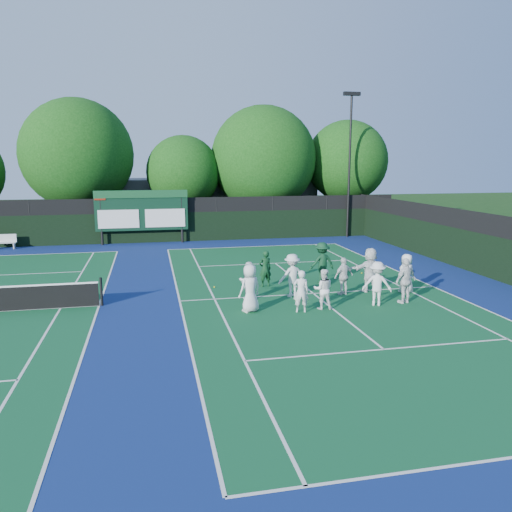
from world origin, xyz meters
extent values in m
plane|color=#13330E|center=(0.00, 0.00, 0.00)|extent=(120.00, 120.00, 0.00)
cube|color=navy|center=(-6.00, 1.00, 0.00)|extent=(34.00, 32.00, 0.01)
cube|color=#104E27|center=(0.00, 1.00, 0.01)|extent=(10.97, 23.77, 0.00)
cube|color=silver|center=(0.00, 12.88, 0.01)|extent=(10.97, 0.08, 0.00)
cube|color=silver|center=(-5.49, 1.00, 0.01)|extent=(0.08, 23.77, 0.00)
cube|color=silver|center=(5.49, 1.00, 0.01)|extent=(0.08, 23.77, 0.00)
cube|color=silver|center=(-4.12, 1.00, 0.01)|extent=(0.08, 23.77, 0.00)
cube|color=silver|center=(4.12, 1.00, 0.01)|extent=(0.08, 23.77, 0.00)
cube|color=silver|center=(0.00, -5.40, 0.01)|extent=(8.23, 0.08, 0.00)
cube|color=silver|center=(0.00, 7.40, 0.01)|extent=(8.23, 0.08, 0.00)
cube|color=silver|center=(0.00, 1.00, 0.01)|extent=(0.08, 12.80, 0.00)
cube|color=silver|center=(-14.00, 12.88, 0.01)|extent=(10.97, 0.08, 0.00)
cube|color=silver|center=(-8.52, 1.00, 0.01)|extent=(0.08, 23.77, 0.00)
cube|color=silver|center=(-9.88, 1.00, 0.01)|extent=(0.08, 23.77, 0.00)
cube|color=black|center=(-6.00, 16.00, 1.00)|extent=(34.00, 0.08, 2.00)
cube|color=black|center=(-6.00, 16.00, 2.50)|extent=(34.00, 0.05, 1.00)
cube|color=black|center=(9.00, 1.00, 1.00)|extent=(0.08, 32.00, 2.00)
cube|color=black|center=(9.00, 1.00, 2.50)|extent=(0.05, 32.00, 1.00)
cylinder|color=black|center=(-9.60, 15.60, 1.75)|extent=(0.16, 0.16, 3.50)
cylinder|color=black|center=(-4.40, 15.60, 1.75)|extent=(0.16, 0.16, 3.50)
cube|color=black|center=(-7.00, 15.60, 2.20)|extent=(6.00, 0.15, 2.60)
cube|color=#144623|center=(-7.00, 15.50, 3.30)|extent=(6.00, 0.05, 0.50)
cube|color=silver|center=(-8.50, 15.50, 1.70)|extent=(2.60, 0.04, 1.20)
cube|color=silver|center=(-5.50, 15.50, 1.70)|extent=(2.60, 0.04, 1.20)
cube|color=maroon|center=(-9.60, 15.50, 3.20)|extent=(0.70, 0.04, 0.50)
cube|color=slate|center=(-2.00, 24.00, 2.00)|extent=(18.00, 6.00, 4.00)
cylinder|color=black|center=(7.50, 15.70, 5.00)|extent=(0.16, 0.16, 10.00)
cube|color=black|center=(7.50, 15.70, 10.00)|extent=(1.20, 0.30, 0.25)
cylinder|color=black|center=(-8.40, 1.00, 0.55)|extent=(0.10, 0.10, 1.10)
cube|color=silver|center=(-15.48, 15.30, 0.41)|extent=(1.46, 0.41, 0.06)
cube|color=silver|center=(-15.48, 15.45, 0.68)|extent=(1.46, 0.08, 0.49)
cube|color=silver|center=(-14.90, 15.30, 0.19)|extent=(0.06, 0.34, 0.39)
cylinder|color=black|center=(-11.31, 19.50, 1.49)|extent=(0.44, 0.44, 2.98)
sphere|color=#0E3D0D|center=(-11.31, 19.50, 5.88)|extent=(7.76, 7.76, 7.76)
sphere|color=#0E3D0D|center=(-10.71, 19.80, 5.11)|extent=(5.43, 5.43, 5.43)
cylinder|color=black|center=(-3.96, 19.50, 1.30)|extent=(0.44, 0.44, 2.59)
sphere|color=#0E3D0D|center=(-3.96, 19.50, 4.61)|extent=(5.39, 5.39, 5.39)
sphere|color=#0E3D0D|center=(-3.36, 19.80, 4.08)|extent=(3.77, 3.77, 3.77)
cylinder|color=black|center=(2.10, 19.50, 1.30)|extent=(0.44, 0.44, 2.59)
sphere|color=#0E3D0D|center=(2.10, 19.50, 5.58)|extent=(7.97, 7.97, 7.97)
sphere|color=#0E3D0D|center=(2.70, 19.80, 4.78)|extent=(5.58, 5.58, 5.58)
cylinder|color=black|center=(8.85, 19.50, 1.52)|extent=(0.44, 0.44, 3.04)
sphere|color=#0E3D0D|center=(8.85, 19.50, 5.42)|extent=(6.36, 6.36, 6.36)
sphere|color=#0E3D0D|center=(9.45, 19.80, 4.78)|extent=(4.45, 4.45, 4.45)
sphere|color=gold|center=(-1.01, 0.15, 0.03)|extent=(0.07, 0.07, 0.07)
sphere|color=gold|center=(3.51, 4.09, 0.03)|extent=(0.07, 0.07, 0.07)
sphere|color=gold|center=(-3.88, 2.83, 0.03)|extent=(0.07, 0.07, 0.07)
sphere|color=gold|center=(0.97, 2.04, 0.03)|extent=(0.07, 0.07, 0.07)
imported|color=silver|center=(-3.06, -0.92, 0.88)|extent=(1.01, 0.86, 1.76)
imported|color=silver|center=(-1.28, -1.37, 0.78)|extent=(0.63, 0.48, 1.56)
imported|color=white|center=(-0.35, -1.13, 0.76)|extent=(0.84, 0.72, 1.51)
imported|color=silver|center=(1.80, -1.11, 0.84)|extent=(1.25, 1.01, 1.69)
imported|color=silver|center=(3.00, -1.06, 0.89)|extent=(1.12, 0.77, 1.77)
imported|color=white|center=(-2.78, 0.81, 0.75)|extent=(0.75, 0.59, 1.50)
imported|color=silver|center=(-1.00, 0.74, 0.88)|extent=(1.24, 0.86, 1.76)
imported|color=silver|center=(1.16, 0.62, 0.78)|extent=(0.98, 0.64, 1.55)
imported|color=white|center=(2.43, 0.89, 0.93)|extent=(1.79, 0.80, 1.87)
imported|color=silver|center=(3.81, 0.36, 0.82)|extent=(0.89, 0.67, 1.64)
imported|color=#0E351A|center=(-1.68, 2.59, 0.80)|extent=(0.65, 0.49, 1.60)
imported|color=#0F371E|center=(0.97, 2.75, 0.92)|extent=(1.28, 0.85, 1.85)
camera|label=1|loc=(-6.50, -18.04, 5.37)|focal=35.00mm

